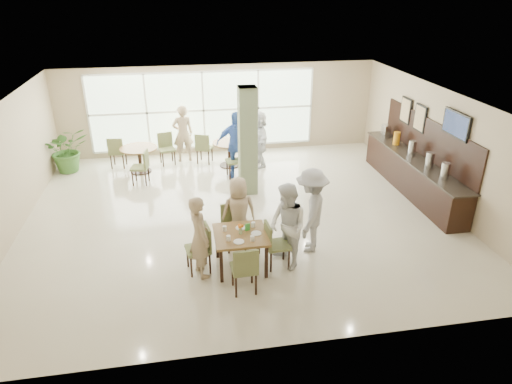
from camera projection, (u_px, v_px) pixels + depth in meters
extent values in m
plane|color=beige|center=(239.00, 213.00, 11.05)|extent=(10.00, 10.00, 0.00)
plane|color=white|center=(237.00, 99.00, 9.87)|extent=(10.00, 10.00, 0.00)
plane|color=tan|center=(219.00, 109.00, 14.48)|extent=(10.00, 0.00, 10.00)
plane|color=tan|center=(282.00, 271.00, 6.44)|extent=(10.00, 0.00, 10.00)
plane|color=tan|center=(6.00, 173.00, 9.69)|extent=(0.00, 9.00, 9.00)
plane|color=tan|center=(439.00, 147.00, 11.24)|extent=(0.00, 9.00, 9.00)
plane|color=silver|center=(204.00, 110.00, 14.38)|extent=(7.00, 0.00, 7.00)
cube|color=#61714F|center=(248.00, 142.00, 11.60)|extent=(0.45, 0.45, 2.80)
cube|color=brown|center=(241.00, 235.00, 8.68)|extent=(1.00, 1.00, 0.05)
cube|color=black|center=(221.00, 266.00, 8.40)|extent=(0.06, 0.06, 0.70)
cube|color=black|center=(266.00, 262.00, 8.53)|extent=(0.06, 0.06, 0.70)
cube|color=black|center=(217.00, 242.00, 9.15)|extent=(0.06, 0.06, 0.70)
cube|color=black|center=(258.00, 239.00, 9.28)|extent=(0.06, 0.06, 0.70)
cylinder|color=brown|center=(139.00, 148.00, 13.15)|extent=(1.07, 1.07, 0.04)
cylinder|color=black|center=(140.00, 160.00, 13.31)|extent=(0.10, 0.10, 0.71)
cylinder|color=black|center=(141.00, 171.00, 13.45)|extent=(0.60, 0.60, 0.03)
cylinder|color=brown|center=(229.00, 143.00, 13.59)|extent=(1.01, 1.01, 0.04)
cylinder|color=black|center=(229.00, 154.00, 13.75)|extent=(0.10, 0.10, 0.71)
cylinder|color=black|center=(230.00, 165.00, 13.89)|extent=(0.60, 0.60, 0.03)
cylinder|color=white|center=(253.00, 225.00, 8.89)|extent=(0.08, 0.08, 0.10)
cylinder|color=white|center=(228.00, 238.00, 8.43)|extent=(0.08, 0.08, 0.10)
cylinder|color=white|center=(225.00, 229.00, 8.75)|extent=(0.08, 0.08, 0.10)
cylinder|color=white|center=(252.00, 238.00, 8.42)|extent=(0.08, 0.08, 0.10)
cylinder|color=white|center=(239.00, 242.00, 8.39)|extent=(0.20, 0.20, 0.01)
cylinder|color=white|center=(241.00, 228.00, 8.86)|extent=(0.20, 0.20, 0.01)
cylinder|color=white|center=(256.00, 233.00, 8.67)|extent=(0.20, 0.20, 0.01)
cylinder|color=#99B27F|center=(241.00, 231.00, 8.64)|extent=(0.07, 0.07, 0.12)
sphere|color=orange|center=(242.00, 226.00, 8.60)|extent=(0.07, 0.07, 0.07)
sphere|color=orange|center=(239.00, 225.00, 8.62)|extent=(0.07, 0.07, 0.07)
sphere|color=orange|center=(240.00, 227.00, 8.57)|extent=(0.07, 0.07, 0.07)
cube|color=green|center=(247.00, 227.00, 8.75)|extent=(0.10, 0.05, 0.15)
cube|color=black|center=(412.00, 175.00, 12.04)|extent=(0.60, 4.60, 0.90)
cube|color=black|center=(415.00, 159.00, 11.84)|extent=(0.64, 4.70, 0.04)
cube|color=black|center=(428.00, 139.00, 11.66)|extent=(0.04, 4.60, 1.00)
cylinder|color=silver|center=(445.00, 171.00, 10.49)|extent=(0.20, 0.20, 0.40)
cylinder|color=silver|center=(430.00, 160.00, 11.12)|extent=(0.20, 0.20, 0.40)
cylinder|color=silver|center=(412.00, 148.00, 11.92)|extent=(0.20, 0.20, 0.40)
cylinder|color=orange|center=(397.00, 138.00, 12.74)|extent=(0.18, 0.18, 0.36)
cube|color=silver|center=(386.00, 131.00, 13.36)|extent=(0.18, 0.30, 0.36)
cube|color=black|center=(456.00, 124.00, 10.38)|extent=(0.06, 1.00, 0.58)
cube|color=#7F99CC|center=(455.00, 124.00, 10.37)|extent=(0.01, 0.92, 0.50)
cube|color=black|center=(420.00, 118.00, 11.93)|extent=(0.04, 0.55, 0.70)
cube|color=olive|center=(419.00, 118.00, 11.93)|extent=(0.01, 0.47, 0.62)
cube|color=black|center=(406.00, 110.00, 12.65)|extent=(0.04, 0.55, 0.70)
cube|color=olive|center=(405.00, 110.00, 12.64)|extent=(0.01, 0.47, 0.62)
imported|color=#3E722D|center=(67.00, 150.00, 13.24)|extent=(1.55, 1.55, 1.32)
imported|color=tan|center=(199.00, 237.00, 8.44)|extent=(0.56, 0.69, 1.63)
imported|color=tan|center=(239.00, 212.00, 9.46)|extent=(0.79, 0.50, 1.52)
imported|color=white|center=(287.00, 227.00, 8.68)|extent=(0.89, 1.00, 1.73)
imported|color=#A7A7A9|center=(311.00, 211.00, 9.22)|extent=(1.09, 1.33, 1.80)
imported|color=#416BC5|center=(236.00, 145.00, 12.75)|extent=(1.26, 0.96, 1.90)
imported|color=white|center=(259.00, 139.00, 13.58)|extent=(0.97, 1.66, 1.68)
imported|color=tan|center=(183.00, 134.00, 13.91)|extent=(0.70, 0.52, 1.76)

